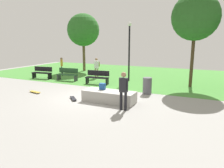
% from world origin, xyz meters
% --- Properties ---
extents(ground_plane, '(28.00, 28.00, 0.00)m').
position_xyz_m(ground_plane, '(0.00, 0.00, 0.00)').
color(ground_plane, gray).
extents(grass_lawn, '(26.60, 11.79, 0.01)m').
position_xyz_m(grass_lawn, '(0.00, 8.10, 0.00)').
color(grass_lawn, '#478C38').
rests_on(grass_lawn, ground_plane).
extents(concrete_ledge, '(2.57, 0.94, 0.54)m').
position_xyz_m(concrete_ledge, '(1.18, -0.27, 0.27)').
color(concrete_ledge, '#A8A59E').
rests_on(concrete_ledge, ground_plane).
extents(backpack_on_ledge, '(0.29, 0.22, 0.32)m').
position_xyz_m(backpack_on_ledge, '(0.76, -0.16, 0.70)').
color(backpack_on_ledge, '#1E4C8C').
rests_on(backpack_on_ledge, concrete_ledge).
extents(skater_performing_trick, '(0.43, 0.24, 1.65)m').
position_xyz_m(skater_performing_trick, '(2.28, -1.14, 0.96)').
color(skater_performing_trick, black).
rests_on(skater_performing_trick, ground_plane).
extents(skateboard_by_ledge, '(0.72, 0.69, 0.08)m').
position_xyz_m(skateboard_by_ledge, '(-0.63, -0.70, 0.06)').
color(skateboard_by_ledge, black).
rests_on(skateboard_by_ledge, ground_plane).
extents(skateboard_spare, '(0.82, 0.34, 0.08)m').
position_xyz_m(skateboard_spare, '(-3.41, -0.50, 0.06)').
color(skateboard_spare, gold).
rests_on(skateboard_spare, ground_plane).
extents(park_bench_far_right, '(1.63, 0.58, 0.91)m').
position_xyz_m(park_bench_far_right, '(-4.06, 3.41, 0.48)').
color(park_bench_far_right, '#1E4223').
rests_on(park_bench_far_right, ground_plane).
extents(park_bench_by_oak, '(1.64, 0.63, 0.91)m').
position_xyz_m(park_bench_by_oak, '(-6.37, 3.24, 0.48)').
color(park_bench_by_oak, black).
rests_on(park_bench_by_oak, ground_plane).
extents(park_bench_center_lawn, '(1.64, 0.62, 0.91)m').
position_xyz_m(park_bench_center_lawn, '(-1.42, 3.22, 0.48)').
color(park_bench_center_lawn, black).
rests_on(park_bench_center_lawn, ground_plane).
extents(tree_young_birch, '(3.04, 3.04, 5.42)m').
position_xyz_m(tree_young_birch, '(-5.72, 8.26, 3.89)').
color(tree_young_birch, brown).
rests_on(tree_young_birch, grass_lawn).
extents(tree_slender_maple, '(2.86, 2.86, 5.76)m').
position_xyz_m(tree_slender_maple, '(4.41, 4.99, 4.31)').
color(tree_slender_maple, '#42301E').
rests_on(tree_slender_maple, grass_lawn).
extents(lamp_post, '(0.28, 0.28, 4.20)m').
position_xyz_m(lamp_post, '(0.11, 5.20, 2.55)').
color(lamp_post, black).
rests_on(lamp_post, ground_plane).
extents(trash_bin, '(0.50, 0.50, 0.92)m').
position_xyz_m(trash_bin, '(2.41, 2.04, 0.46)').
color(trash_bin, '#4C4C51').
rests_on(trash_bin, ground_plane).
extents(pedestrian_with_backpack, '(0.43, 0.38, 1.58)m').
position_xyz_m(pedestrian_with_backpack, '(-2.63, 5.27, 0.94)').
color(pedestrian_with_backpack, tan).
rests_on(pedestrian_with_backpack, ground_plane).
extents(cyclist_on_bicycle, '(1.25, 1.40, 1.52)m').
position_xyz_m(cyclist_on_bicycle, '(-6.19, 5.43, 0.63)').
color(cyclist_on_bicycle, black).
rests_on(cyclist_on_bicycle, ground_plane).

